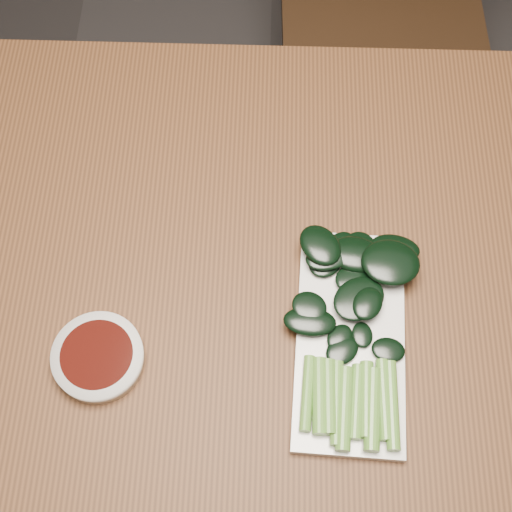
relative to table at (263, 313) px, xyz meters
name	(u,v)px	position (x,y,z in m)	size (l,w,h in m)	color
ground	(260,422)	(0.00, 0.00, -0.68)	(6.00, 6.00, 0.00)	#2A2728
table	(263,313)	(0.00, 0.00, 0.00)	(1.40, 0.80, 0.75)	#4A2A15
sauce_bowl	(98,357)	(-0.19, -0.09, 0.08)	(0.11, 0.11, 0.03)	silver
serving_plate	(350,339)	(0.11, -0.06, 0.08)	(0.14, 0.28, 0.01)	silver
gai_lan	(353,323)	(0.11, -0.05, 0.10)	(0.17, 0.29, 0.03)	#53862E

